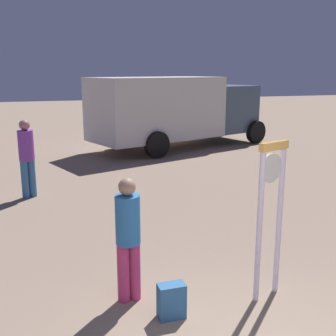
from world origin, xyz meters
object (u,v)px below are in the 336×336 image
(backpack, at_px, (171,301))
(box_truck_near, at_px, (175,109))
(person_distant, at_px, (27,155))
(standing_clock, at_px, (270,205))
(person_near_clock, at_px, (128,234))

(backpack, distance_m, box_truck_near, 11.40)
(person_distant, relative_size, box_truck_near, 0.25)
(standing_clock, distance_m, person_distant, 6.28)
(person_near_clock, distance_m, person_distant, 5.25)
(standing_clock, relative_size, person_near_clock, 1.26)
(backpack, relative_size, person_distant, 0.24)
(person_near_clock, relative_size, backpack, 3.78)
(backpack, bearing_deg, person_near_clock, 126.35)
(person_near_clock, bearing_deg, standing_clock, -14.29)
(box_truck_near, bearing_deg, person_near_clock, -111.86)
(person_near_clock, distance_m, backpack, 0.96)
(standing_clock, distance_m, backpack, 1.69)
(standing_clock, bearing_deg, box_truck_near, 77.44)
(backpack, height_order, person_distant, person_distant)
(person_distant, height_order, box_truck_near, box_truck_near)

